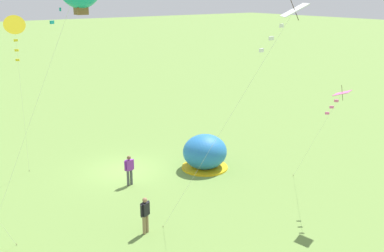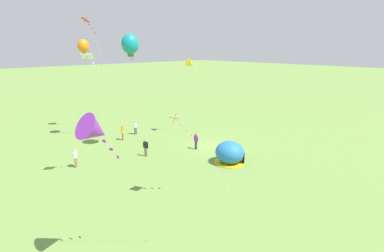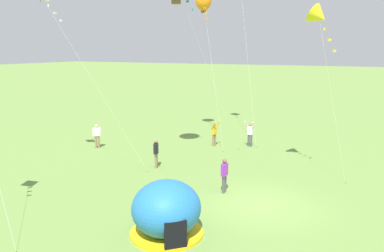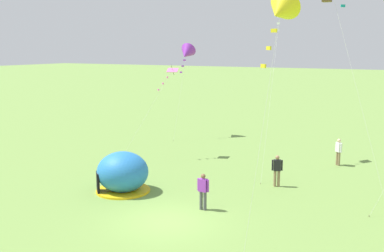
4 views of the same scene
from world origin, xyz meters
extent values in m
plane|color=olive|center=(0.00, 0.00, 0.00)|extent=(300.00, 300.00, 0.00)
ellipsoid|color=#2672BF|center=(-4.18, 2.46, 1.05)|extent=(2.70, 2.60, 2.10)
cylinder|color=yellow|center=(-4.18, 2.46, 0.05)|extent=(2.81, 2.81, 0.10)
cube|color=black|center=(-5.10, 1.58, 0.55)|extent=(0.64, 0.66, 1.10)
cylinder|color=#8C7251|center=(8.92, 5.89, 0.44)|extent=(0.15, 0.15, 0.88)
cylinder|color=#8C7251|center=(8.73, 5.95, 0.44)|extent=(0.15, 0.15, 0.88)
cube|color=gold|center=(8.82, 5.92, 1.18)|extent=(0.43, 0.34, 0.60)
sphere|color=#9E7051|center=(8.82, 5.92, 1.61)|extent=(0.22, 0.22, 0.22)
cylinder|color=gold|center=(9.04, 5.70, 1.64)|extent=(0.13, 0.39, 0.50)
cylinder|color=gold|center=(8.53, 5.85, 1.64)|extent=(0.24, 0.38, 0.50)
cylinder|color=#8C7251|center=(2.72, 7.09, 0.44)|extent=(0.15, 0.15, 0.88)
cylinder|color=#8C7251|center=(2.53, 7.02, 0.44)|extent=(0.15, 0.15, 0.88)
cube|color=black|center=(2.62, 7.06, 1.18)|extent=(0.44, 0.36, 0.60)
sphere|color=#9E7051|center=(2.62, 7.06, 1.61)|extent=(0.22, 0.22, 0.22)
cylinder|color=black|center=(2.86, 7.15, 1.18)|extent=(0.09, 0.09, 0.58)
cylinder|color=black|center=(2.39, 6.96, 1.18)|extent=(0.09, 0.09, 0.58)
cylinder|color=#4C4C51|center=(9.83, 3.43, 0.44)|extent=(0.15, 0.15, 0.88)
cylinder|color=#4C4C51|center=(9.84, 3.63, 0.44)|extent=(0.15, 0.15, 0.88)
cube|color=white|center=(9.83, 3.53, 1.18)|extent=(0.27, 0.40, 0.60)
sphere|color=#9E7051|center=(9.83, 3.53, 1.61)|extent=(0.22, 0.22, 0.22)
cylinder|color=white|center=(9.66, 3.28, 1.64)|extent=(0.39, 0.13, 0.50)
cylinder|color=white|center=(9.70, 3.81, 1.64)|extent=(0.39, 0.18, 0.50)
cylinder|color=#8C7251|center=(4.62, 13.27, 0.44)|extent=(0.15, 0.15, 0.88)
cylinder|color=#8C7251|center=(4.77, 13.13, 0.44)|extent=(0.15, 0.15, 0.88)
cube|color=white|center=(4.70, 13.20, 1.18)|extent=(0.44, 0.44, 0.60)
sphere|color=beige|center=(4.70, 13.20, 1.61)|extent=(0.22, 0.22, 0.22)
cylinder|color=white|center=(4.52, 13.37, 1.18)|extent=(0.09, 0.09, 0.58)
cylinder|color=white|center=(4.88, 13.02, 1.18)|extent=(0.09, 0.09, 0.58)
cylinder|color=#4C4C51|center=(0.62, 2.01, 0.44)|extent=(0.15, 0.15, 0.88)
cylinder|color=#4C4C51|center=(0.82, 2.01, 0.44)|extent=(0.15, 0.15, 0.88)
cube|color=purple|center=(0.72, 2.01, 1.18)|extent=(0.38, 0.24, 0.60)
sphere|color=brown|center=(0.72, 2.01, 1.61)|extent=(0.22, 0.22, 0.22)
cylinder|color=purple|center=(0.47, 2.01, 1.18)|extent=(0.09, 0.09, 0.58)
cylinder|color=purple|center=(0.97, 2.01, 1.18)|extent=(0.09, 0.09, 0.58)
cylinder|color=silver|center=(4.91, -2.30, 4.28)|extent=(0.44, 1.96, 8.57)
cylinder|color=brown|center=(4.70, -3.28, 0.03)|extent=(0.03, 0.03, 0.06)
cone|color=yellow|center=(5.13, -1.33, 8.57)|extent=(1.30, 1.40, 1.30)
cube|color=yellow|center=(5.06, -1.66, 7.92)|extent=(0.21, 0.09, 0.12)
cube|color=yellow|center=(5.00, -1.94, 7.38)|extent=(0.20, 0.16, 0.12)
cube|color=yellow|center=(4.93, -2.22, 6.83)|extent=(0.20, 0.15, 0.12)
cylinder|color=brown|center=(-7.65, 6.47, 0.03)|extent=(0.03, 0.03, 0.06)
cylinder|color=silver|center=(1.17, 10.11, 4.91)|extent=(1.11, 6.09, 9.81)
cylinder|color=brown|center=(1.72, 7.07, 0.03)|extent=(0.03, 0.03, 0.06)
cube|color=white|center=(0.69, 12.73, 9.32)|extent=(0.21, 0.12, 0.12)
cube|color=white|center=(0.76, 12.37, 8.91)|extent=(0.20, 0.08, 0.12)
cube|color=white|center=(0.82, 12.01, 8.49)|extent=(0.21, 0.09, 0.12)
cylinder|color=silver|center=(9.80, 6.48, 5.27)|extent=(4.39, 3.54, 10.55)
cylinder|color=brown|center=(7.61, 4.72, 0.03)|extent=(0.03, 0.03, 0.06)
ellipsoid|color=orange|center=(11.99, 8.25, 10.54)|extent=(1.21, 1.21, 1.48)
cube|color=brown|center=(11.99, 8.25, 9.79)|extent=(0.30, 0.30, 0.22)
cube|color=orange|center=(11.66, 7.98, 10.04)|extent=(0.19, 0.18, 0.12)
cube|color=orange|center=(11.38, 7.76, 9.60)|extent=(0.14, 0.21, 0.12)
cube|color=orange|center=(11.11, 7.54, 9.17)|extent=(0.20, 0.15, 0.12)
cylinder|color=silver|center=(6.72, 5.39, 5.36)|extent=(3.75, 2.88, 10.73)
cylinder|color=brown|center=(8.59, 3.95, 0.03)|extent=(0.03, 0.03, 0.06)
cube|color=brown|center=(4.85, 6.82, 9.69)|extent=(0.41, 0.41, 0.30)
cube|color=teal|center=(5.45, 6.36, 9.73)|extent=(0.13, 0.21, 0.12)
cube|color=teal|center=(5.73, 6.15, 9.27)|extent=(0.20, 0.17, 0.12)
cylinder|color=silver|center=(12.25, 4.72, 6.76)|extent=(5.09, 3.43, 13.52)
cylinder|color=brown|center=(9.71, 3.01, 0.03)|extent=(0.03, 0.03, 0.06)
camera|label=1|loc=(11.35, 22.75, 10.36)|focal=42.00mm
camera|label=2|loc=(-20.62, 22.96, 10.51)|focal=28.00mm
camera|label=3|loc=(-15.60, -4.15, 6.92)|focal=35.00mm
camera|label=4|loc=(9.62, -15.66, 7.39)|focal=42.00mm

